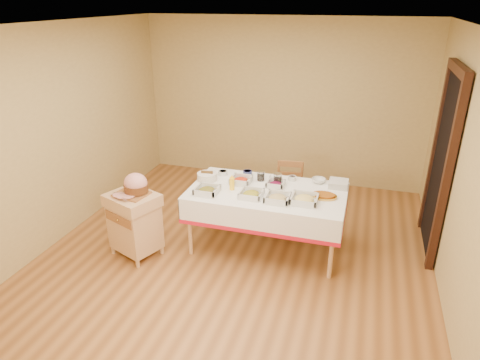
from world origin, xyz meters
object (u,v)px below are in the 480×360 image
object	(u,v)px
butcher_cart	(134,221)
dining_chair	(289,192)
ham_on_board	(135,186)
preserve_jar_left	(261,176)
plate_stack	(338,184)
dining_table	(267,203)
brass_platter	(324,196)
mustard_bottle	(232,183)
preserve_jar_right	(278,179)
bread_basket	(207,176)

from	to	relation	value
butcher_cart	dining_chair	world-z (taller)	dining_chair
ham_on_board	preserve_jar_left	xyz separation A→B (m)	(1.25, 0.84, -0.07)
plate_stack	dining_table	bearing A→B (deg)	-156.27
plate_stack	brass_platter	distance (m)	0.36
mustard_bottle	dining_chair	bearing A→B (deg)	57.75
ham_on_board	plate_stack	distance (m)	2.37
preserve_jar_left	plate_stack	xyz separation A→B (m)	(0.93, 0.08, -0.01)
preserve_jar_right	mustard_bottle	xyz separation A→B (m)	(-0.48, -0.32, 0.02)
mustard_bottle	bread_basket	distance (m)	0.43
preserve_jar_right	plate_stack	size ratio (longest dim) A/B	0.59
butcher_cart	mustard_bottle	bearing A→B (deg)	26.27
ham_on_board	mustard_bottle	bearing A→B (deg)	25.74
preserve_jar_left	preserve_jar_right	size ratio (longest dim) A/B	0.93
dining_table	preserve_jar_right	world-z (taller)	preserve_jar_right
ham_on_board	butcher_cart	bearing A→B (deg)	-141.85
dining_chair	preserve_jar_right	size ratio (longest dim) A/B	6.25
butcher_cart	preserve_jar_right	world-z (taller)	preserve_jar_right
dining_chair	plate_stack	bearing A→B (deg)	-31.52
dining_table	preserve_jar_right	xyz separation A→B (m)	(0.07, 0.23, 0.22)
dining_chair	mustard_bottle	xyz separation A→B (m)	(-0.53, -0.84, 0.42)
preserve_jar_left	plate_stack	distance (m)	0.94
plate_stack	ham_on_board	bearing A→B (deg)	-157.22
butcher_cart	bread_basket	bearing A→B (deg)	46.82
dining_table	bread_basket	bearing A→B (deg)	173.31
preserve_jar_right	dining_table	bearing A→B (deg)	-107.57
brass_platter	dining_chair	bearing A→B (deg)	125.39
mustard_bottle	brass_platter	bearing A→B (deg)	5.48
butcher_cart	brass_platter	world-z (taller)	brass_platter
preserve_jar_left	bread_basket	bearing A→B (deg)	-164.52
dining_chair	ham_on_board	size ratio (longest dim) A/B	2.15
mustard_bottle	brass_platter	xyz separation A→B (m)	(1.06, 0.10, -0.07)
preserve_jar_left	bread_basket	world-z (taller)	preserve_jar_left
ham_on_board	preserve_jar_left	size ratio (longest dim) A/B	3.13
preserve_jar_left	butcher_cart	bearing A→B (deg)	-145.97
dining_table	preserve_jar_right	distance (m)	0.33
mustard_bottle	brass_platter	distance (m)	1.06
preserve_jar_right	mustard_bottle	world-z (taller)	mustard_bottle
dining_chair	plate_stack	distance (m)	0.86
dining_chair	preserve_jar_left	size ratio (longest dim) A/B	6.72
dining_chair	preserve_jar_left	world-z (taller)	preserve_jar_left
butcher_cart	brass_platter	size ratio (longest dim) A/B	2.59
plate_stack	butcher_cart	bearing A→B (deg)	-156.91
ham_on_board	brass_platter	bearing A→B (deg)	15.81
butcher_cart	brass_platter	bearing A→B (deg)	16.31
dining_chair	bread_basket	bearing A→B (deg)	-144.24
ham_on_board	plate_stack	world-z (taller)	ham_on_board
preserve_jar_left	dining_chair	bearing A→B (deg)	60.24
butcher_cart	preserve_jar_left	xyz separation A→B (m)	(1.29, 0.87, 0.37)
preserve_jar_left	brass_platter	xyz separation A→B (m)	(0.80, -0.26, -0.04)
ham_on_board	plate_stack	bearing A→B (deg)	22.78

